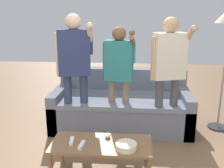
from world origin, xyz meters
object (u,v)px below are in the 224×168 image
at_px(snack_bowl, 126,146).
at_px(player_left, 75,62).
at_px(game_remote_wand_far, 82,145).
at_px(player_center, 119,68).
at_px(player_right, 169,65).
at_px(coffee_table, 101,147).
at_px(game_remote_wand_near, 72,141).
at_px(game_remote_nunchuk, 108,135).
at_px(couch, 121,107).

height_order(snack_bowl, player_left, player_left).
bearing_deg(game_remote_wand_far, player_center, 75.21).
bearing_deg(player_right, snack_bowl, -115.81).
distance_m(coffee_table, game_remote_wand_near, 0.30).
xyz_separation_m(player_center, game_remote_wand_far, (-0.29, -1.11, -0.52)).
bearing_deg(game_remote_nunchuk, game_remote_wand_near, -159.16).
bearing_deg(player_right, game_remote_wand_near, -138.25).
distance_m(couch, game_remote_nunchuk, 1.20).
xyz_separation_m(snack_bowl, player_left, (-0.70, 1.03, 0.61)).
height_order(game_remote_nunchuk, player_center, player_center).
height_order(player_left, player_center, player_left).
bearing_deg(player_left, snack_bowl, -55.56).
relative_size(player_right, game_remote_wand_near, 10.49).
distance_m(player_left, player_center, 0.58).
height_order(couch, game_remote_wand_far, couch).
bearing_deg(couch, coffee_table, -95.91).
relative_size(player_left, player_center, 1.11).
height_order(couch, player_right, player_right).
bearing_deg(game_remote_wand_far, couch, 77.20).
xyz_separation_m(player_left, player_center, (0.56, 0.09, -0.10)).
distance_m(game_remote_nunchuk, player_center, 1.04).
bearing_deg(coffee_table, player_left, 115.98).
bearing_deg(player_center, game_remote_wand_near, -111.48).
bearing_deg(coffee_table, game_remote_nunchuk, 67.21).
xyz_separation_m(coffee_table, player_left, (-0.45, 0.93, 0.69)).
relative_size(game_remote_nunchuk, player_right, 0.06).
bearing_deg(couch, player_left, -147.05).
height_order(player_left, game_remote_wand_near, player_left).
distance_m(game_remote_nunchuk, player_right, 1.20).
bearing_deg(snack_bowl, player_right, 64.19).
bearing_deg(player_center, player_right, -10.00).
bearing_deg(game_remote_wand_far, player_left, 105.05).
xyz_separation_m(couch, player_center, (-0.03, -0.29, 0.64)).
relative_size(game_remote_nunchuk, player_left, 0.05).
bearing_deg(player_right, game_remote_nunchuk, -130.97).
distance_m(coffee_table, snack_bowl, 0.28).
relative_size(player_center, game_remote_wand_far, 9.68).
height_order(game_remote_nunchuk, game_remote_wand_far, game_remote_nunchuk).
xyz_separation_m(game_remote_nunchuk, game_remote_wand_near, (-0.35, -0.13, -0.01)).
xyz_separation_m(coffee_table, game_remote_wand_far, (-0.18, -0.08, 0.06)).
bearing_deg(player_left, coffee_table, -64.02).
height_order(coffee_table, player_right, player_right).
relative_size(couch, player_center, 1.34).
height_order(couch, game_remote_wand_near, couch).
distance_m(player_left, player_right, 1.19).
bearing_deg(game_remote_wand_near, coffee_table, 2.10).
height_order(game_remote_wand_near, game_remote_wand_far, same).
xyz_separation_m(coffee_table, game_remote_wand_near, (-0.30, -0.01, 0.06)).
xyz_separation_m(couch, game_remote_nunchuk, (-0.08, -1.19, 0.13)).
height_order(snack_bowl, game_remote_wand_near, snack_bowl).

